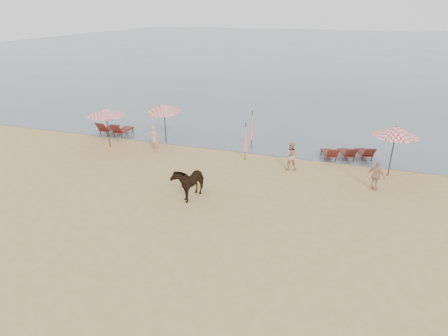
# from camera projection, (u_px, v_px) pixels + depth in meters

# --- Properties ---
(ground) EXTENTS (120.00, 120.00, 0.00)m
(ground) POSITION_uv_depth(u_px,v_px,m) (182.00, 246.00, 13.85)
(ground) COLOR tan
(ground) RESTS_ON ground
(sea) EXTENTS (160.00, 140.00, 0.06)m
(sea) POSITION_uv_depth(u_px,v_px,m) (327.00, 46.00, 83.72)
(sea) COLOR #51606B
(sea) RESTS_ON ground
(lounger_cluster_left) EXTENTS (1.97, 1.90, 0.67)m
(lounger_cluster_left) POSITION_uv_depth(u_px,v_px,m) (114.00, 129.00, 25.65)
(lounger_cluster_left) COLOR maroon
(lounger_cluster_left) RESTS_ON ground
(lounger_cluster_right) EXTENTS (3.08, 2.43, 0.59)m
(lounger_cluster_right) POSITION_uv_depth(u_px,v_px,m) (348.00, 153.00, 21.56)
(lounger_cluster_right) COLOR maroon
(lounger_cluster_right) RESTS_ON ground
(umbrella_open_left_a) EXTENTS (2.23, 2.23, 2.54)m
(umbrella_open_left_a) POSITION_uv_depth(u_px,v_px,m) (106.00, 112.00, 22.69)
(umbrella_open_left_a) COLOR black
(umbrella_open_left_a) RESTS_ON ground
(umbrella_open_left_b) EXTENTS (2.10, 2.14, 2.68)m
(umbrella_open_left_b) POSITION_uv_depth(u_px,v_px,m) (164.00, 108.00, 23.51)
(umbrella_open_left_b) COLOR black
(umbrella_open_left_b) RESTS_ON ground
(umbrella_open_right) EXTENTS (2.22, 2.22, 2.71)m
(umbrella_open_right) POSITION_uv_depth(u_px,v_px,m) (396.00, 131.00, 18.65)
(umbrella_open_right) COLOR black
(umbrella_open_right) RESTS_ON ground
(umbrella_closed_left) EXTENTS (0.28, 0.28, 2.26)m
(umbrella_closed_left) POSITION_uv_depth(u_px,v_px,m) (245.00, 137.00, 21.08)
(umbrella_closed_left) COLOR black
(umbrella_closed_left) RESTS_ON ground
(umbrella_closed_right) EXTENTS (0.30, 0.30, 2.42)m
(umbrella_closed_right) POSITION_uv_depth(u_px,v_px,m) (252.00, 125.00, 22.84)
(umbrella_closed_right) COLOR black
(umbrella_closed_right) RESTS_ON ground
(cow) EXTENTS (1.16, 1.97, 1.57)m
(cow) POSITION_uv_depth(u_px,v_px,m) (189.00, 181.00, 17.19)
(cow) COLOR black
(cow) RESTS_ON ground
(beachgoer_left) EXTENTS (0.61, 0.41, 1.63)m
(beachgoer_left) POSITION_uv_depth(u_px,v_px,m) (154.00, 139.00, 22.64)
(beachgoer_left) COLOR tan
(beachgoer_left) RESTS_ON ground
(beachgoer_right_a) EXTENTS (0.88, 0.75, 1.60)m
(beachgoer_right_a) POSITION_uv_depth(u_px,v_px,m) (290.00, 156.00, 20.10)
(beachgoer_right_a) COLOR tan
(beachgoer_right_a) RESTS_ON ground
(beachgoer_right_b) EXTENTS (0.93, 0.78, 1.49)m
(beachgoer_right_b) POSITION_uv_depth(u_px,v_px,m) (376.00, 176.00, 17.83)
(beachgoer_right_b) COLOR tan
(beachgoer_right_b) RESTS_ON ground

